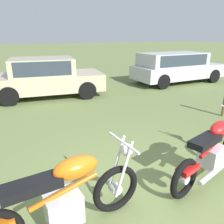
# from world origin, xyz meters

# --- Properties ---
(ground_plane) EXTENTS (120.00, 120.00, 0.00)m
(ground_plane) POSITION_xyz_m (0.00, 0.00, 0.00)
(ground_plane) COLOR olive
(motorcycle_orange) EXTENTS (2.11, 0.64, 1.02)m
(motorcycle_orange) POSITION_xyz_m (-1.22, -0.09, 0.48)
(motorcycle_orange) COLOR black
(motorcycle_orange) RESTS_ON ground
(motorcycle_red) EXTENTS (2.06, 0.86, 1.02)m
(motorcycle_red) POSITION_xyz_m (1.22, -0.05, 0.48)
(motorcycle_red) COLOR black
(motorcycle_red) RESTS_ON ground
(car_beige) EXTENTS (4.23, 2.34, 1.43)m
(car_beige) POSITION_xyz_m (-0.21, 6.26, 0.80)
(car_beige) COLOR #BCAD8C
(car_beige) RESTS_ON ground
(car_silver) EXTENTS (4.49, 1.84, 1.43)m
(car_silver) POSITION_xyz_m (5.83, 6.08, 0.83)
(car_silver) COLOR #B2B5BA
(car_silver) RESTS_ON ground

